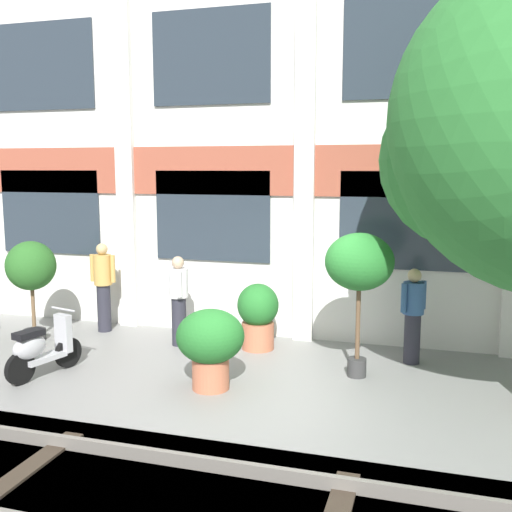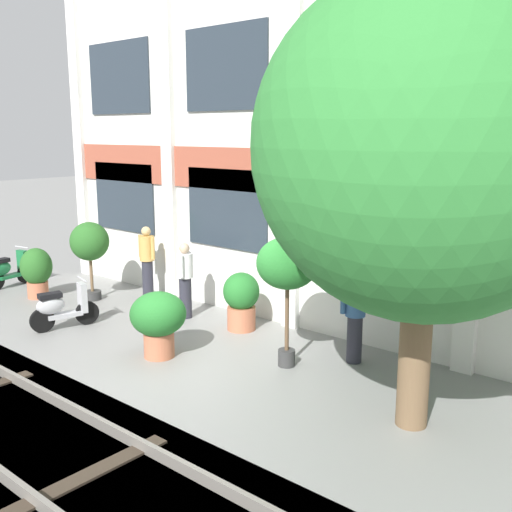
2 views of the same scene
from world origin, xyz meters
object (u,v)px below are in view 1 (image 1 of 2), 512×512
(potted_plant_ribbed_drum, at_px, (210,342))
(potted_plant_low_pan, at_px, (359,265))
(resident_watching_tracks, at_px, (179,298))
(resident_near_plants, at_px, (103,284))
(potted_plant_tall_urn, at_px, (31,269))
(scooter_near_curb, at_px, (41,349))
(resident_by_doorway, at_px, (413,313))
(potted_plant_stone_basin, at_px, (258,313))

(potted_plant_ribbed_drum, distance_m, potted_plant_low_pan, 2.47)
(resident_watching_tracks, bearing_deg, potted_plant_low_pan, 139.31)
(resident_near_plants, bearing_deg, potted_plant_low_pan, 75.89)
(potted_plant_tall_urn, relative_size, scooter_near_curb, 1.35)
(scooter_near_curb, height_order, resident_by_doorway, resident_by_doorway)
(scooter_near_curb, relative_size, resident_near_plants, 0.79)
(potted_plant_stone_basin, xyz_separation_m, potted_plant_tall_urn, (-4.11, -0.67, 0.70))
(potted_plant_tall_urn, xyz_separation_m, resident_by_doorway, (6.73, 0.64, -0.50))
(potted_plant_ribbed_drum, xyz_separation_m, scooter_near_curb, (-2.64, -0.28, -0.26))
(potted_plant_tall_urn, relative_size, potted_plant_low_pan, 0.83)
(resident_by_doorway, xyz_separation_m, resident_watching_tracks, (-4.03, -0.16, 0.03))
(potted_plant_ribbed_drum, height_order, potted_plant_tall_urn, potted_plant_tall_urn)
(potted_plant_ribbed_drum, height_order, resident_watching_tracks, resident_watching_tracks)
(scooter_near_curb, distance_m, resident_watching_tracks, 2.54)
(potted_plant_tall_urn, relative_size, resident_watching_tracks, 1.14)
(potted_plant_stone_basin, height_order, potted_plant_low_pan, potted_plant_low_pan)
(potted_plant_tall_urn, bearing_deg, potted_plant_stone_basin, 9.27)
(potted_plant_stone_basin, distance_m, scooter_near_curb, 3.60)
(resident_by_doorway, height_order, resident_watching_tracks, resident_watching_tracks)
(potted_plant_low_pan, xyz_separation_m, resident_near_plants, (-5.04, 1.16, -0.80))
(potted_plant_low_pan, bearing_deg, potted_plant_ribbed_drum, -150.05)
(resident_watching_tracks, bearing_deg, potted_plant_ribbed_drum, 97.19)
(potted_plant_stone_basin, relative_size, scooter_near_curb, 0.85)
(potted_plant_stone_basin, relative_size, potted_plant_ribbed_drum, 1.00)
(potted_plant_tall_urn, distance_m, resident_near_plants, 1.36)
(scooter_near_curb, height_order, resident_watching_tracks, resident_watching_tracks)
(potted_plant_stone_basin, relative_size, resident_by_doorway, 0.74)
(potted_plant_ribbed_drum, distance_m, potted_plant_tall_urn, 4.28)
(resident_by_doorway, bearing_deg, potted_plant_stone_basin, -139.24)
(resident_by_doorway, bearing_deg, resident_watching_tracks, -136.34)
(potted_plant_tall_urn, bearing_deg, resident_by_doorway, 5.47)
(potted_plant_ribbed_drum, distance_m, resident_watching_tracks, 2.27)
(potted_plant_ribbed_drum, bearing_deg, potted_plant_low_pan, 29.95)
(potted_plant_tall_urn, xyz_separation_m, potted_plant_low_pan, (5.95, -0.24, 0.40))
(potted_plant_ribbed_drum, relative_size, resident_near_plants, 0.68)
(potted_plant_stone_basin, xyz_separation_m, resident_watching_tracks, (-1.42, -0.19, 0.23))
(potted_plant_ribbed_drum, xyz_separation_m, resident_by_doorway, (2.72, 2.01, 0.14))
(potted_plant_stone_basin, xyz_separation_m, resident_by_doorway, (2.62, -0.03, 0.20))
(resident_by_doorway, bearing_deg, potted_plant_low_pan, -89.80)
(resident_by_doorway, bearing_deg, resident_near_plants, -141.36)
(potted_plant_low_pan, relative_size, resident_watching_tracks, 1.37)
(resident_watching_tracks, bearing_deg, potted_plant_tall_urn, -18.11)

